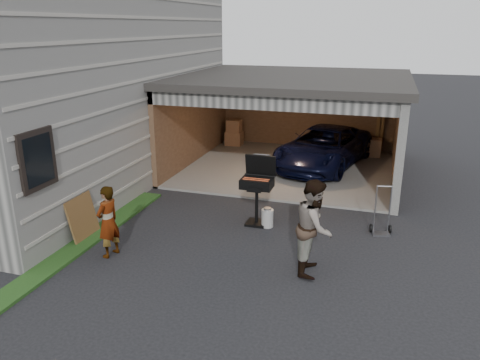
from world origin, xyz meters
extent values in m
plane|color=black|center=(0.00, 0.00, 0.00)|extent=(80.00, 80.00, 0.00)
cube|color=#474744|center=(-6.00, 4.00, 2.75)|extent=(7.00, 11.00, 5.50)
cube|color=#193814|center=(-2.25, -1.00, 0.03)|extent=(0.50, 8.00, 0.06)
cube|color=#605E59|center=(0.75, 6.50, 0.03)|extent=(6.50, 6.00, 0.06)
cube|color=#483121|center=(0.75, 9.43, 1.35)|extent=(6.50, 0.15, 2.70)
cube|color=#483121|center=(3.92, 6.50, 1.35)|extent=(0.15, 6.00, 2.70)
cube|color=#483121|center=(-2.42, 6.50, 1.35)|extent=(0.15, 6.00, 2.70)
cube|color=#2D2B28|center=(0.75, 6.50, 2.80)|extent=(6.80, 6.30, 0.20)
cube|color=#474744|center=(0.75, 3.58, 2.52)|extent=(6.50, 0.16, 0.36)
cube|color=beige|center=(0.75, 4.80, 2.62)|extent=(6.00, 2.40, 0.06)
cube|color=#474744|center=(3.90, 3.55, 1.35)|extent=(0.20, 0.18, 2.70)
cube|color=brown|center=(-1.80, 8.70, 0.31)|extent=(0.60, 0.50, 0.50)
cube|color=brown|center=(-1.80, 8.70, 0.79)|extent=(0.50, 0.45, 0.45)
cube|color=brown|center=(3.20, 8.60, 0.36)|extent=(0.55, 0.50, 0.60)
cube|color=brown|center=(3.38, 9.20, 1.20)|extent=(0.24, 0.43, 2.20)
imported|color=black|center=(1.74, 6.90, 0.61)|extent=(2.98, 4.76, 1.23)
imported|color=#A4BBCF|center=(-1.44, -0.33, 0.72)|extent=(0.44, 0.58, 1.44)
imported|color=#412B19|center=(2.45, 0.24, 0.88)|extent=(0.70, 0.88, 1.77)
cube|color=black|center=(0.90, 2.00, 0.03)|extent=(0.44, 0.44, 0.05)
cylinder|color=black|center=(0.90, 2.00, 0.48)|extent=(0.07, 0.07, 0.89)
cube|color=black|center=(0.90, 2.00, 0.98)|extent=(0.70, 0.49, 0.21)
cube|color=#59595B|center=(0.90, 2.00, 1.07)|extent=(0.63, 0.42, 0.02)
cube|color=black|center=(0.90, 2.31, 1.31)|extent=(0.70, 0.13, 0.49)
cylinder|color=#B1B1AD|center=(1.17, 1.94, 0.20)|extent=(0.34, 0.34, 0.41)
cube|color=brown|center=(-2.40, 0.19, 0.47)|extent=(0.24, 0.85, 0.93)
cube|color=slate|center=(3.64, 2.24, 0.02)|extent=(0.39, 0.28, 0.04)
cylinder|color=black|center=(3.41, 2.32, 0.09)|extent=(0.07, 0.19, 0.18)
cylinder|color=black|center=(3.82, 2.39, 0.09)|extent=(0.07, 0.19, 0.18)
cylinder|color=slate|center=(3.46, 2.33, 0.56)|extent=(0.03, 0.03, 1.07)
cylinder|color=slate|center=(3.77, 2.39, 0.56)|extent=(0.03, 0.03, 1.07)
cylinder|color=slate|center=(3.62, 2.36, 1.07)|extent=(0.31, 0.08, 0.03)
camera|label=1|loc=(3.45, -7.50, 4.32)|focal=35.00mm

